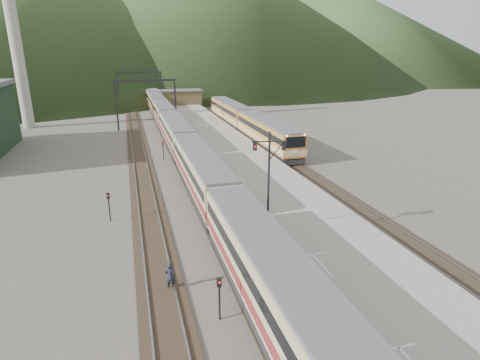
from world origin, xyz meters
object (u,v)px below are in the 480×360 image
object	(u,v)px
main_train	(176,133)
second_train	(246,121)
signal_mast	(269,172)
worker	(170,276)

from	to	relation	value
main_train	second_train	xyz separation A→B (m)	(11.50, 5.89, 0.06)
main_train	signal_mast	bearing A→B (deg)	-85.49
main_train	signal_mast	distance (m)	30.29
main_train	signal_mast	xyz separation A→B (m)	(2.37, -30.03, 3.18)
signal_mast	worker	bearing A→B (deg)	-152.40
signal_mast	worker	size ratio (longest dim) A/B	4.23
main_train	second_train	world-z (taller)	second_train
main_train	second_train	size ratio (longest dim) A/B	2.43
second_train	worker	xyz separation A→B (m)	(-15.95, -39.48, -1.16)
signal_mast	second_train	bearing A→B (deg)	75.73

